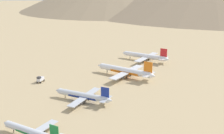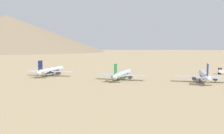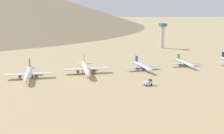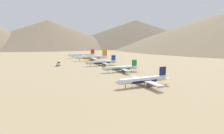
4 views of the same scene
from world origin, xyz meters
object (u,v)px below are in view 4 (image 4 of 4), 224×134
object	(u,v)px
parked_jet_1	(92,57)
parked_jet_2	(102,62)
service_truck	(58,64)
parked_jet_0	(82,55)
parked_jet_4	(144,80)
parked_jet_3	(121,68)

from	to	relation	value
parked_jet_1	parked_jet_2	distance (m)	44.97
parked_jet_1	parked_jet_2	xyz separation A→B (m)	(3.15, 44.85, -0.92)
service_truck	parked_jet_2	bearing A→B (deg)	161.34
parked_jet_0	parked_jet_4	world-z (taller)	parked_jet_0
parked_jet_0	parked_jet_3	distance (m)	125.08
parked_jet_0	parked_jet_1	distance (m)	41.43
parked_jet_1	parked_jet_3	xyz separation A→B (m)	(1.64, 83.68, -1.17)
parked_jet_1	service_truck	bearing A→B (deg)	37.55
parked_jet_3	parked_jet_4	xyz separation A→B (m)	(7.03, 42.47, 0.19)
parked_jet_2	parked_jet_4	world-z (taller)	parked_jet_2
parked_jet_3	parked_jet_4	world-z (taller)	parked_jet_4
parked_jet_1	parked_jet_4	distance (m)	126.46
parked_jet_2	parked_jet_3	distance (m)	38.86
parked_jet_3	service_truck	xyz separation A→B (m)	(39.86, -51.78, -0.82)
parked_jet_2	parked_jet_3	size ratio (longest dim) A/B	1.08
parked_jet_3	parked_jet_4	distance (m)	43.05
parked_jet_0	parked_jet_4	xyz separation A→B (m)	(6.97, 167.55, -0.77)
parked_jet_1	parked_jet_3	bearing A→B (deg)	88.88
parked_jet_3	parked_jet_1	bearing A→B (deg)	-91.12
parked_jet_2	parked_jet_3	xyz separation A→B (m)	(-1.51, 38.83, -0.25)
parked_jet_1	parked_jet_2	size ratio (longest dim) A/B	1.29
parked_jet_0	parked_jet_4	size ratio (longest dim) A/B	1.24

